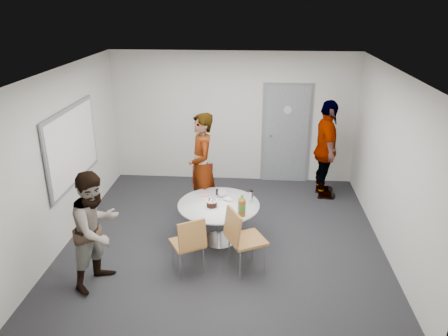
# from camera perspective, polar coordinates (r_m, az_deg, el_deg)

# --- Properties ---
(floor) EXTENTS (5.00, 5.00, 0.00)m
(floor) POSITION_cam_1_polar(r_m,az_deg,el_deg) (7.26, 0.05, -8.98)
(floor) COLOR black
(floor) RESTS_ON ground
(ceiling) EXTENTS (5.00, 5.00, 0.00)m
(ceiling) POSITION_cam_1_polar(r_m,az_deg,el_deg) (6.33, 0.06, 12.58)
(ceiling) COLOR silver
(ceiling) RESTS_ON wall_back
(wall_back) EXTENTS (5.00, 0.00, 5.00)m
(wall_back) POSITION_cam_1_polar(r_m,az_deg,el_deg) (9.05, 1.23, 6.59)
(wall_back) COLOR beige
(wall_back) RESTS_ON floor
(wall_left) EXTENTS (0.00, 5.00, 5.00)m
(wall_left) POSITION_cam_1_polar(r_m,az_deg,el_deg) (7.29, -19.96, 1.51)
(wall_left) COLOR beige
(wall_left) RESTS_ON floor
(wall_right) EXTENTS (0.00, 5.00, 5.00)m
(wall_right) POSITION_cam_1_polar(r_m,az_deg,el_deg) (6.96, 21.03, 0.45)
(wall_right) COLOR beige
(wall_right) RESTS_ON floor
(wall_front) EXTENTS (5.00, 0.00, 5.00)m
(wall_front) POSITION_cam_1_polar(r_m,az_deg,el_deg) (4.43, -2.37, -10.32)
(wall_front) COLOR beige
(wall_front) RESTS_ON floor
(door) EXTENTS (1.02, 0.17, 2.12)m
(door) POSITION_cam_1_polar(r_m,az_deg,el_deg) (9.14, 8.13, 4.40)
(door) COLOR slate
(door) RESTS_ON wall_back
(whiteboard) EXTENTS (0.04, 1.90, 1.25)m
(whiteboard) POSITION_cam_1_polar(r_m,az_deg,el_deg) (7.41, -19.18, 2.76)
(whiteboard) COLOR slate
(whiteboard) RESTS_ON wall_left
(table) EXTENTS (1.28, 1.28, 1.00)m
(table) POSITION_cam_1_polar(r_m,az_deg,el_deg) (6.85, -0.47, -5.39)
(table) COLOR white
(table) RESTS_ON floor
(chair_near_left) EXTENTS (0.58, 0.60, 0.88)m
(chair_near_left) POSITION_cam_1_polar(r_m,az_deg,el_deg) (6.13, -4.53, -9.46)
(chair_near_left) COLOR olive
(chair_near_left) RESTS_ON floor
(chair_near_right) EXTENTS (0.66, 0.64, 0.99)m
(chair_near_right) POSITION_cam_1_polar(r_m,az_deg,el_deg) (6.12, 2.17, -8.70)
(chair_near_right) COLOR olive
(chair_near_right) RESTS_ON floor
(chair_far) EXTENTS (0.53, 0.55, 0.83)m
(chair_far) POSITION_cam_1_polar(r_m,az_deg,el_deg) (8.00, -2.57, -1.91)
(chair_far) COLOR maroon
(chair_far) RESTS_ON floor
(person_main) EXTENTS (0.64, 0.79, 1.90)m
(person_main) POSITION_cam_1_polar(r_m,az_deg,el_deg) (7.49, -2.93, 0.08)
(person_main) COLOR #A5C6EA
(person_main) RESTS_ON floor
(person_left) EXTENTS (0.88, 0.97, 1.63)m
(person_left) POSITION_cam_1_polar(r_m,az_deg,el_deg) (6.06, -16.34, -7.69)
(person_left) COLOR white
(person_left) RESTS_ON floor
(person_right) EXTENTS (0.51, 1.14, 1.92)m
(person_right) POSITION_cam_1_polar(r_m,az_deg,el_deg) (8.53, 13.19, 2.33)
(person_right) COLOR black
(person_right) RESTS_ON floor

